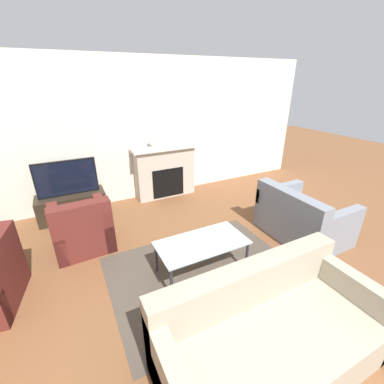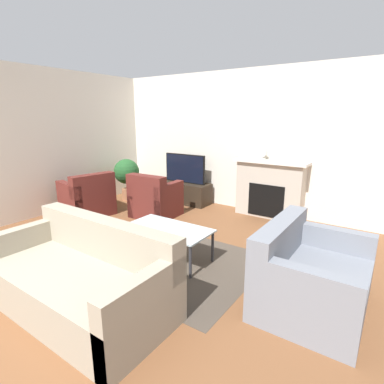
{
  "view_description": "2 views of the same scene",
  "coord_description": "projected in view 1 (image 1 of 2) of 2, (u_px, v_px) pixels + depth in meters",
  "views": [
    {
      "loc": [
        -0.99,
        0.09,
        2.31
      ],
      "look_at": [
        0.59,
        3.21,
        0.75
      ],
      "focal_mm": 24.0,
      "sensor_mm": 36.0,
      "label": 1
    },
    {
      "loc": [
        2.65,
        -0.42,
        1.84
      ],
      "look_at": [
        0.17,
        3.19,
        0.72
      ],
      "focal_mm": 28.0,
      "sensor_mm": 36.0,
      "label": 2
    }
  ],
  "objects": [
    {
      "name": "tv",
      "position": [
        67.0,
        178.0,
        4.35
      ],
      "size": [
        0.98,
        0.06,
        0.61
      ],
      "color": "black",
      "rests_on": "tv_stand"
    },
    {
      "name": "mantel_clock",
      "position": [
        154.0,
        141.0,
        4.97
      ],
      "size": [
        0.21,
        0.07,
        0.24
      ],
      "color": "beige",
      "rests_on": "fireplace"
    },
    {
      "name": "couch_sectional",
      "position": [
        269.0,
        337.0,
        2.19
      ],
      "size": [
        1.94,
        0.93,
        0.82
      ],
      "color": "#9E937F",
      "rests_on": "ground_plane"
    },
    {
      "name": "wall_back",
      "position": [
        120.0,
        133.0,
        4.82
      ],
      "size": [
        8.54,
        0.06,
        2.7
      ],
      "color": "silver",
      "rests_on": "ground_plane"
    },
    {
      "name": "tv_stand",
      "position": [
        72.0,
        206.0,
        4.57
      ],
      "size": [
        1.12,
        0.46,
        0.45
      ],
      "color": "#2D2319",
      "rests_on": "ground_plane"
    },
    {
      "name": "area_rug",
      "position": [
        203.0,
        272.0,
        3.33
      ],
      "size": [
        2.33,
        1.78,
        0.0
      ],
      "color": "#4C4238",
      "rests_on": "ground_plane"
    },
    {
      "name": "fireplace",
      "position": [
        165.0,
        170.0,
        5.3
      ],
      "size": [
        1.33,
        0.4,
        1.06
      ],
      "color": "#BCB2A3",
      "rests_on": "ground_plane"
    },
    {
      "name": "couch_loveseat",
      "position": [
        301.0,
        219.0,
        3.99
      ],
      "size": [
        0.92,
        1.23,
        0.82
      ],
      "rotation": [
        0.0,
        0.0,
        1.57
      ],
      "color": "gray",
      "rests_on": "ground_plane"
    },
    {
      "name": "coffee_table",
      "position": [
        202.0,
        245.0,
        3.21
      ],
      "size": [
        1.13,
        0.58,
        0.43
      ],
      "color": "#333338",
      "rests_on": "ground_plane"
    },
    {
      "name": "armchair_accent",
      "position": [
        83.0,
        230.0,
        3.69
      ],
      "size": [
        0.8,
        0.77,
        0.82
      ],
      "rotation": [
        0.0,
        0.0,
        3.19
      ],
      "color": "#5B231E",
      "rests_on": "ground_plane"
    }
  ]
}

